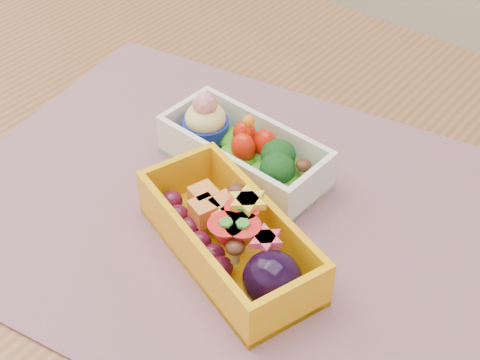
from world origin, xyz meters
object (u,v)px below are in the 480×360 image
Objects in this scene: bento_white at (243,151)px; bento_yellow at (231,237)px; table at (229,244)px; placemat at (231,208)px.

bento_yellow is (0.07, -0.10, 0.00)m from bento_white.
table is at bearing -102.47° from bento_white.
bento_yellow is (0.07, -0.09, 0.13)m from table.
table is 0.17m from bento_yellow.
placemat is 0.06m from bento_white.
table is 0.13m from bento_white.
placemat is 3.08× the size of bento_white.
bento_white is at bearing 142.05° from bento_yellow.
table is 0.11m from placemat.
bento_yellow reaches higher than table.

